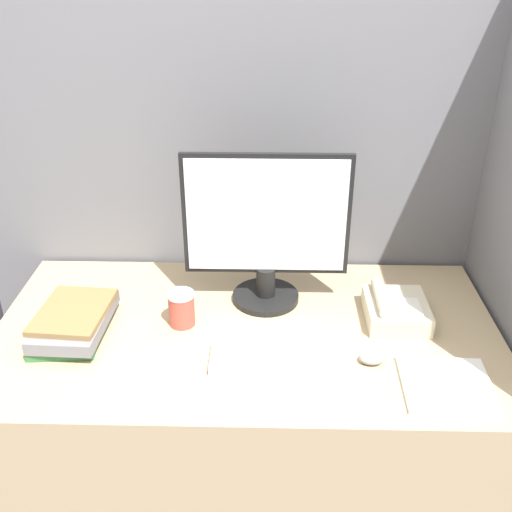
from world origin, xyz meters
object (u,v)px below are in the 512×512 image
mouse (372,358)px  book_stack (73,322)px  monitor (266,233)px  coffee_cup (182,309)px  desk_telephone (395,310)px  keyboard (276,358)px

mouse → book_stack: size_ratio=0.23×
monitor → mouse: (0.30, -0.32, -0.22)m
coffee_cup → desk_telephone: bearing=3.5°
mouse → book_stack: book_stack is taller
coffee_cup → book_stack: 0.32m
monitor → desk_telephone: bearing=-15.2°
keyboard → book_stack: book_stack is taller
keyboard → book_stack: 0.61m
monitor → coffee_cup: bearing=-149.7°
mouse → book_stack: 0.87m
book_stack → desk_telephone: desk_telephone is taller
mouse → desk_telephone: size_ratio=0.34×
keyboard → mouse: (0.26, -0.00, 0.01)m
keyboard → book_stack: size_ratio=1.20×
monitor → keyboard: (0.03, -0.32, -0.23)m
monitor → coffee_cup: size_ratio=4.70×
coffee_cup → mouse: bearing=-17.8°
coffee_cup → desk_telephone: (0.65, 0.04, -0.02)m
mouse → coffee_cup: size_ratio=0.64×
desk_telephone → mouse: bearing=-115.0°
monitor → desk_telephone: size_ratio=2.48×
monitor → book_stack: size_ratio=1.67×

